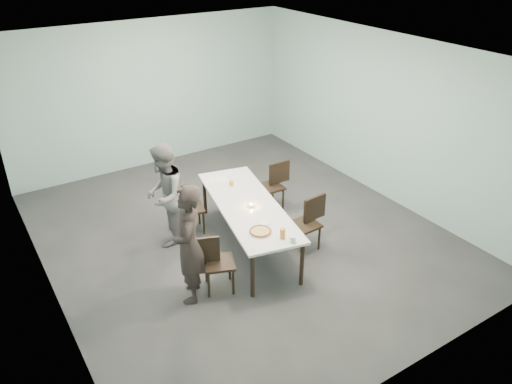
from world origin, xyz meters
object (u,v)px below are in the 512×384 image
tealight (251,206)px  table (248,207)px  beer_glass (283,233)px  amber_tumbler (231,183)px  chair_near_left (213,259)px  side_plate (264,222)px  chair_far_left (186,205)px  diner_near (189,245)px  diner_far (165,195)px  chair_far_right (274,182)px  pizza (260,231)px  chair_near_right (309,219)px  water_tumbler (293,239)px

tealight → table: bearing=91.2°
beer_glass → amber_tumbler: (0.20, 1.75, -0.03)m
chair_near_left → side_plate: chair_near_left is taller
chair_far_left → diner_near: 1.73m
diner_far → beer_glass: bearing=62.7°
table → chair_far_left: size_ratio=3.14×
chair_far_right → diner_far: size_ratio=0.52×
chair_far_right → pizza: chair_far_right is taller
chair_near_left → diner_far: 1.53m
chair_far_right → amber_tumbler: size_ratio=10.88×
chair_far_right → beer_glass: 2.20m
chair_near_right → pizza: bearing=9.5°
beer_glass → diner_far: bearing=116.6°
amber_tumbler → diner_far: bearing=173.7°
side_plate → tealight: size_ratio=3.21×
water_tumbler → beer_glass: bearing=109.8°
chair_far_right → diner_far: (-2.08, 0.01, 0.34)m
pizza → amber_tumbler: amber_tumbler is taller
diner_near → table: bearing=146.4°
chair_far_left → chair_far_right: same height
table → chair_far_left: bearing=125.9°
tealight → chair_near_right: bearing=-30.1°
diner_near → chair_far_left: bearing=-173.5°
chair_near_left → tealight: size_ratio=15.54×
chair_near_left → side_plate: bearing=27.4°
chair_far_left → amber_tumbler: 0.84m
diner_far → amber_tumbler: bearing=119.8°
pizza → water_tumbler: size_ratio=3.78×
beer_glass → diner_near: bearing=161.6°
table → side_plate: side_plate is taller
chair_far_left → diner_far: bearing=-152.7°
chair_near_left → chair_near_right: (1.77, 0.13, 0.00)m
chair_far_left → chair_far_right: (1.70, -0.10, 0.00)m
chair_far_right → diner_far: diner_far is taller
tealight → chair_near_left: bearing=-149.6°
chair_far_left → amber_tumbler: size_ratio=10.88×
chair_far_left → water_tumbler: bearing=-59.7°
chair_far_left → tealight: (0.65, -0.99, 0.27)m
chair_near_right → chair_far_right: bearing=-104.1°
amber_tumbler → tealight: bearing=-97.6°
chair_far_right → amber_tumbler: 0.99m
table → water_tumbler: bearing=-91.7°
diner_far → beer_glass: (0.94, -1.87, -0.02)m
diner_far → pizza: size_ratio=4.94×
water_tumbler → tealight: size_ratio=1.61×
diner_near → water_tumbler: bearing=96.1°
chair_near_left → diner_far: diner_far is taller
chair_near_right → chair_far_right: 1.37m
chair_far_right → table: bearing=38.8°
side_plate → beer_glass: 0.48m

